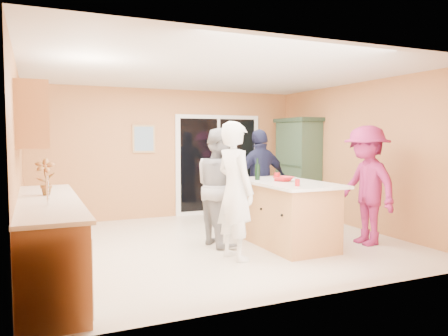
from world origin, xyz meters
name	(u,v)px	position (x,y,z in m)	size (l,w,h in m)	color
floor	(218,243)	(0.00, 0.00, 0.00)	(5.50, 5.50, 0.00)	beige
ceiling	(218,73)	(0.00, 0.00, 2.60)	(5.50, 5.00, 0.10)	silver
wall_back	(170,153)	(0.00, 2.50, 1.30)	(5.50, 0.10, 2.60)	#E8A25F
wall_front	(315,170)	(0.00, -2.50, 1.30)	(5.50, 0.10, 2.60)	#E8A25F
wall_left	(18,163)	(-2.75, 0.00, 1.30)	(0.10, 5.00, 2.60)	#E8A25F
wall_right	(360,156)	(2.75, 0.00, 1.30)	(0.10, 5.00, 2.60)	#E8A25F
left_cabinet_run	(48,244)	(-2.45, -1.05, 0.46)	(0.65, 3.05, 1.24)	#C1864B
upper_cabinets	(32,117)	(-2.58, -0.20, 1.88)	(0.35, 1.60, 0.75)	#C1864B
sliding_door	(218,164)	(1.05, 2.46, 1.05)	(1.90, 0.07, 2.10)	white
framed_picture	(144,139)	(-0.55, 2.48, 1.60)	(0.46, 0.04, 0.56)	tan
kitchen_island	(286,215)	(0.90, -0.52, 0.45)	(1.01, 1.85, 0.97)	#C1864B
green_hutch	(298,168)	(2.49, 1.58, 0.99)	(0.58, 1.10, 2.02)	#1E3122
woman_white	(235,191)	(-0.13, -0.90, 0.92)	(0.67, 0.44, 1.84)	white
woman_grey	(220,187)	(0.00, -0.09, 0.88)	(0.86, 0.67, 1.77)	gray
woman_navy	(261,180)	(1.03, 0.52, 0.88)	(1.04, 0.43, 1.77)	#171C34
woman_magenta	(366,185)	(2.04, -0.96, 0.90)	(1.17, 0.67, 1.80)	#8D1E50
serving_bowl	(284,179)	(0.88, -0.48, 1.00)	(0.29, 0.29, 0.07)	red
tulip_vase	(45,177)	(-2.45, -0.54, 1.16)	(0.23, 0.16, 0.44)	#AE1211
tumbler_near	(277,177)	(0.81, -0.39, 1.03)	(0.09, 0.09, 0.12)	red
tumbler_far	(297,183)	(0.69, -1.13, 1.01)	(0.07, 0.07, 0.10)	red
wine_bottle	(257,171)	(0.61, -0.14, 1.10)	(0.08, 0.08, 0.34)	black
white_plate	(289,178)	(1.19, -0.13, 0.98)	(0.25, 0.25, 0.02)	silver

